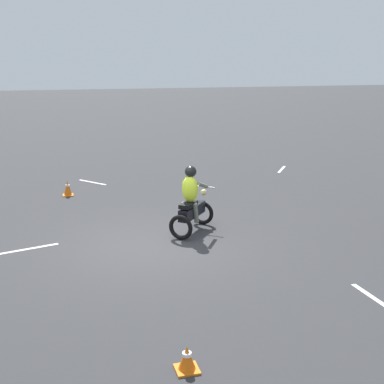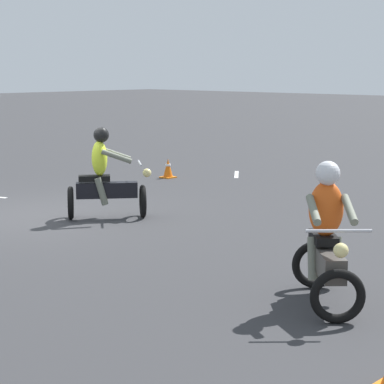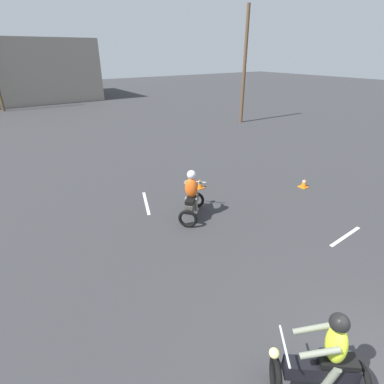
% 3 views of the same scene
% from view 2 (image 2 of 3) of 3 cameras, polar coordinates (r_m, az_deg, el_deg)
% --- Properties ---
extents(ground_plane, '(120.00, 120.00, 0.00)m').
position_cam_2_polar(ground_plane, '(14.13, -11.47, -1.76)').
color(ground_plane, '#333335').
extents(motorcycle_rider_foreground, '(1.47, 1.35, 1.66)m').
position_cam_2_polar(motorcycle_rider_foreground, '(13.56, -6.67, 1.01)').
color(motorcycle_rider_foreground, black).
rests_on(motorcycle_rider_foreground, ground).
extents(motorcycle_rider_background, '(1.42, 1.40, 1.66)m').
position_cam_2_polar(motorcycle_rider_background, '(8.70, 10.21, -3.80)').
color(motorcycle_rider_background, black).
rests_on(motorcycle_rider_background, ground).
extents(traffic_cone_near_right, '(0.32, 0.32, 0.48)m').
position_cam_2_polar(traffic_cone_near_right, '(18.58, -1.84, 1.80)').
color(traffic_cone_near_right, orange).
rests_on(traffic_cone_near_right, ground).
extents(lane_stripe_sw, '(1.05, 0.88, 0.01)m').
position_cam_2_polar(lane_stripe_sw, '(19.21, 3.41, 1.35)').
color(lane_stripe_sw, silver).
rests_on(lane_stripe_sw, ground).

